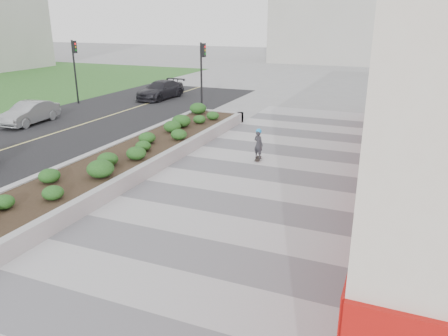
% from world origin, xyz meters
% --- Properties ---
extents(ground, '(160.00, 160.00, 0.00)m').
position_xyz_m(ground, '(0.00, 0.00, 0.00)').
color(ground, gray).
rests_on(ground, ground).
extents(walkway, '(8.00, 36.00, 0.01)m').
position_xyz_m(walkway, '(0.00, 3.00, 0.01)').
color(walkway, '#A8A8AD').
rests_on(walkway, ground).
extents(planter, '(3.00, 18.00, 0.90)m').
position_xyz_m(planter, '(-5.50, 7.00, 0.42)').
color(planter, '#9E9EA0').
rests_on(planter, ground).
extents(street, '(10.00, 40.00, 0.00)m').
position_xyz_m(street, '(-12.00, 7.00, 0.00)').
color(street, black).
rests_on(street, ground).
extents(traffic_signal_near, '(0.33, 0.28, 4.20)m').
position_xyz_m(traffic_signal_near, '(-7.23, 17.50, 2.76)').
color(traffic_signal_near, black).
rests_on(traffic_signal_near, ground).
extents(traffic_signal_far, '(0.33, 0.28, 4.20)m').
position_xyz_m(traffic_signal_far, '(-16.43, 17.00, 2.76)').
color(traffic_signal_far, black).
rests_on(traffic_signal_far, ground).
extents(manhole_cover, '(0.44, 0.44, 0.01)m').
position_xyz_m(manhole_cover, '(0.50, 3.00, 0.00)').
color(manhole_cover, '#595654').
rests_on(manhole_cover, ground).
extents(skateboarder, '(0.51, 0.74, 1.34)m').
position_xyz_m(skateboarder, '(-1.01, 9.65, 0.68)').
color(skateboarder, beige).
rests_on(skateboarder, ground).
extents(car_silver, '(1.63, 3.81, 1.22)m').
position_xyz_m(car_silver, '(-14.74, 11.02, 0.61)').
color(car_silver, '#919497').
rests_on(car_silver, ground).
extents(car_dark, '(2.12, 4.51, 1.27)m').
position_xyz_m(car_dark, '(-12.14, 20.73, 0.64)').
color(car_dark, black).
rests_on(car_dark, ground).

